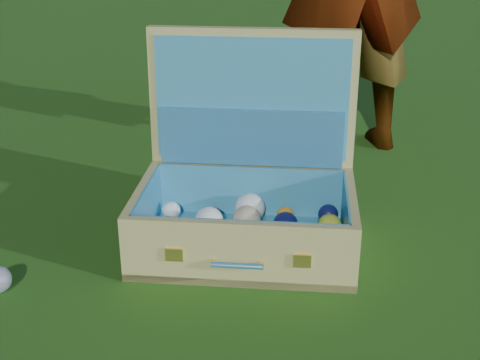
# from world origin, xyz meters

# --- Properties ---
(ground) EXTENTS (60.00, 60.00, 0.00)m
(ground) POSITION_xyz_m (0.00, 0.00, 0.00)
(ground) COLOR #215114
(ground) RESTS_ON ground
(suitcase) EXTENTS (0.68, 0.58, 0.57)m
(suitcase) POSITION_xyz_m (-0.02, 0.05, 0.16)
(suitcase) COLOR tan
(suitcase) RESTS_ON ground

